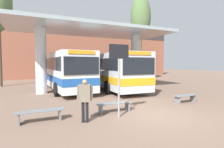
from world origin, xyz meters
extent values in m
plane|color=#755B4C|center=(0.00, 0.00, 0.00)|extent=(100.00, 100.00, 0.00)
cube|color=brown|center=(0.00, 22.22, 4.59)|extent=(40.00, 0.50, 9.17)
cube|color=#332D2D|center=(0.00, 22.22, 8.07)|extent=(40.00, 0.58, 2.20)
cylinder|color=silver|center=(-4.24, 8.30, 2.53)|extent=(0.82, 0.82, 5.05)
cylinder|color=silver|center=(4.24, 8.30, 2.53)|extent=(0.82, 0.82, 5.05)
cube|color=#93A3A8|center=(0.00, 8.30, 5.17)|extent=(13.48, 6.09, 0.24)
cube|color=silver|center=(-2.29, 9.79, 1.75)|extent=(2.97, 10.28, 2.84)
cube|color=black|center=(-2.29, 9.79, 2.28)|extent=(2.99, 9.87, 0.91)
cube|color=#1E519E|center=(-2.29, 9.79, 1.11)|extent=(3.01, 10.32, 0.51)
cube|color=black|center=(-2.04, 4.68, 2.17)|extent=(2.29, 0.17, 1.14)
cube|color=orange|center=(-2.04, 4.68, 3.03)|extent=(1.74, 0.13, 0.22)
cylinder|color=black|center=(-3.38, 6.58, 0.50)|extent=(0.33, 1.01, 1.00)
cylinder|color=black|center=(-0.89, 6.70, 0.50)|extent=(0.33, 1.01, 1.00)
cylinder|color=black|center=(-3.66, 12.52, 0.50)|extent=(0.33, 1.01, 1.00)
cylinder|color=black|center=(-1.17, 12.64, 0.50)|extent=(0.33, 1.01, 1.00)
cube|color=silver|center=(1.73, 9.59, 1.73)|extent=(3.17, 12.36, 2.80)
cube|color=black|center=(1.73, 9.59, 2.26)|extent=(3.18, 11.87, 0.90)
cube|color=orange|center=(1.73, 9.59, 1.10)|extent=(3.21, 12.40, 0.50)
cube|color=black|center=(1.44, 3.44, 2.15)|extent=(2.38, 0.17, 1.12)
cube|color=orange|center=(1.44, 3.44, 2.99)|extent=(1.81, 0.14, 0.22)
cylinder|color=black|center=(0.25, 5.86, 0.51)|extent=(0.33, 1.02, 1.01)
cylinder|color=black|center=(2.84, 5.74, 0.51)|extent=(0.33, 1.02, 1.01)
cylinder|color=black|center=(0.59, 13.02, 0.51)|extent=(0.33, 1.02, 1.01)
cylinder|color=black|center=(3.18, 12.89, 0.51)|extent=(0.33, 1.02, 1.01)
cube|color=slate|center=(-4.71, 1.23, 0.44)|extent=(1.86, 0.44, 0.04)
cube|color=slate|center=(-5.46, 1.23, 0.21)|extent=(0.07, 0.37, 0.42)
cube|color=slate|center=(-3.97, 1.23, 0.21)|extent=(0.07, 0.37, 0.42)
cube|color=slate|center=(-1.45, 1.23, 0.44)|extent=(1.77, 0.44, 0.04)
cube|color=slate|center=(-2.16, 1.23, 0.21)|extent=(0.07, 0.37, 0.42)
cube|color=slate|center=(-0.74, 1.23, 0.21)|extent=(0.07, 0.37, 0.42)
cube|color=slate|center=(3.21, 1.23, 0.44)|extent=(1.54, 0.44, 0.04)
cube|color=slate|center=(2.59, 1.23, 0.21)|extent=(0.07, 0.37, 0.42)
cube|color=slate|center=(3.83, 1.23, 0.21)|extent=(0.07, 0.37, 0.42)
cylinder|color=gray|center=(-1.62, 0.44, 1.26)|extent=(0.09, 0.09, 2.51)
cube|color=black|center=(-1.62, 0.44, 2.81)|extent=(0.90, 0.06, 0.60)
cylinder|color=black|center=(-3.20, 0.46, 0.41)|extent=(0.16, 0.16, 0.82)
cylinder|color=black|center=(-3.05, 0.40, 0.41)|extent=(0.16, 0.16, 0.82)
cube|color=#706656|center=(-3.12, 0.43, 1.16)|extent=(0.50, 0.40, 0.68)
sphere|color=tan|center=(-3.12, 0.43, 1.60)|extent=(0.19, 0.19, 0.19)
cylinder|color=#706656|center=(-3.37, 0.53, 1.17)|extent=(0.12, 0.12, 0.58)
cylinder|color=#706656|center=(-2.88, 0.33, 1.17)|extent=(0.12, 0.12, 0.58)
cylinder|color=brown|center=(-7.71, 14.46, 3.36)|extent=(0.34, 0.34, 6.72)
cylinder|color=brown|center=(8.49, 13.62, 3.42)|extent=(0.42, 0.42, 6.85)
ellipsoid|color=#516B3D|center=(8.49, 13.62, 8.46)|extent=(2.67, 2.67, 5.88)
cube|color=silver|center=(10.23, 18.21, 0.83)|extent=(4.27, 2.07, 1.19)
cube|color=#1E2328|center=(10.23, 18.21, 1.73)|extent=(2.39, 1.82, 0.61)
cylinder|color=black|center=(11.47, 19.20, 0.33)|extent=(0.68, 0.26, 0.67)
cylinder|color=black|center=(11.57, 17.36, 0.33)|extent=(0.68, 0.26, 0.67)
cylinder|color=black|center=(8.88, 19.06, 0.33)|extent=(0.68, 0.26, 0.67)
cylinder|color=black|center=(8.98, 17.22, 0.33)|extent=(0.68, 0.26, 0.67)
camera|label=1|loc=(-5.04, -6.10, 2.30)|focal=28.00mm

